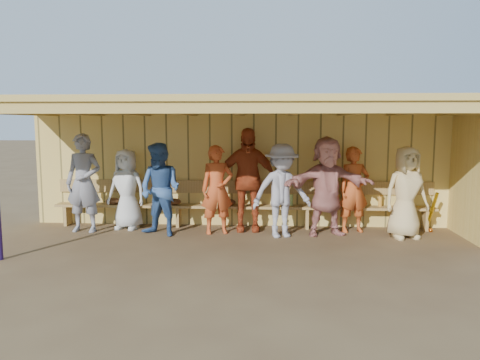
% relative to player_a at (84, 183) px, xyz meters
% --- Properties ---
extents(ground, '(90.00, 90.00, 0.00)m').
position_rel_player_a_xyz_m(ground, '(3.02, -0.52, -0.95)').
color(ground, brown).
rests_on(ground, ground).
extents(player_a, '(0.72, 0.51, 1.90)m').
position_rel_player_a_xyz_m(player_a, '(0.00, 0.00, 0.00)').
color(player_a, gray).
rests_on(player_a, ground).
extents(player_b, '(0.86, 0.65, 1.59)m').
position_rel_player_a_xyz_m(player_b, '(0.75, 0.29, -0.15)').
color(player_b, silver).
rests_on(player_b, ground).
extents(player_c, '(1.04, 0.94, 1.73)m').
position_rel_player_a_xyz_m(player_c, '(1.54, -0.22, -0.08)').
color(player_c, '#345991').
rests_on(player_c, ground).
extents(player_d, '(1.20, 0.56, 2.00)m').
position_rel_player_a_xyz_m(player_d, '(3.13, 0.29, 0.05)').
color(player_d, '#A83D1A').
rests_on(player_d, ground).
extents(player_e, '(1.26, 0.95, 1.72)m').
position_rel_player_a_xyz_m(player_e, '(3.78, -0.19, -0.09)').
color(player_e, '#99979F').
rests_on(player_e, ground).
extents(player_f, '(1.79, 0.90, 1.85)m').
position_rel_player_a_xyz_m(player_f, '(4.63, 0.02, -0.02)').
color(player_f, tan).
rests_on(player_f, ground).
extents(player_g, '(0.67, 0.52, 1.64)m').
position_rel_player_a_xyz_m(player_g, '(5.18, 0.29, -0.13)').
color(player_g, '#C2501F').
rests_on(player_g, ground).
extents(player_h, '(0.93, 0.72, 1.68)m').
position_rel_player_a_xyz_m(player_h, '(6.04, -0.13, -0.11)').
color(player_h, tan).
rests_on(player_h, ground).
extents(player_extra, '(0.70, 0.56, 1.68)m').
position_rel_player_a_xyz_m(player_extra, '(2.58, 0.01, -0.11)').
color(player_extra, '#BF491E').
rests_on(player_extra, ground).
extents(dugout_structure, '(8.80, 3.20, 2.50)m').
position_rel_player_a_xyz_m(dugout_structure, '(3.41, 0.16, 0.75)').
color(dugout_structure, '#E5C361').
rests_on(dugout_structure, ground).
extents(bench, '(7.60, 0.34, 0.93)m').
position_rel_player_a_xyz_m(bench, '(3.02, 0.59, -0.42)').
color(bench, tan).
rests_on(bench, ground).
extents(dugout_equipment, '(6.49, 0.62, 0.80)m').
position_rel_player_a_xyz_m(dugout_equipment, '(2.48, 0.46, -0.46)').
color(dugout_equipment, gold).
rests_on(dugout_equipment, ground).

